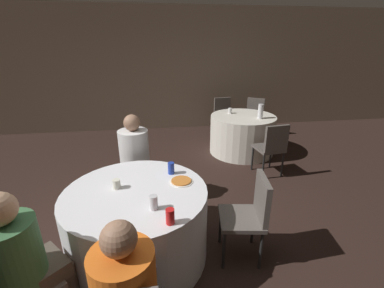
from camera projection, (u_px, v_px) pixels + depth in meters
ground_plane at (137, 247)px, 2.67m from camera, size 16.00×16.00×0.00m
wall_back at (142, 71)px, 5.96m from camera, size 16.00×0.06×2.80m
table_near at (138, 224)px, 2.46m from camera, size 1.32×1.32×0.72m
table_far at (242, 134)px, 4.91m from camera, size 1.21×1.21×0.72m
chair_near_east at (251, 210)px, 2.39m from camera, size 0.46×0.46×0.86m
chair_near_north at (135, 162)px, 3.37m from camera, size 0.43×0.43×0.86m
chair_far_northeast at (254, 114)px, 5.71m from camera, size 0.55×0.55×0.86m
chair_far_north at (223, 113)px, 5.77m from camera, size 0.44×0.44×0.86m
chair_far_south at (272, 145)px, 3.95m from camera, size 0.45×0.45×0.86m
person_green_jacket at (29, 264)px, 1.71m from camera, size 0.48×0.47×1.17m
person_white_shirt at (135, 161)px, 3.20m from camera, size 0.38×0.52×1.19m
pizza_plate_near at (181, 181)px, 2.48m from camera, size 0.23×0.23×0.02m
soda_can_silver at (154, 202)px, 2.05m from camera, size 0.07×0.07×0.12m
soda_can_blue at (171, 168)px, 2.62m from camera, size 0.07×0.07×0.12m
soda_can_red at (170, 216)px, 1.88m from camera, size 0.07×0.07×0.12m
cup_near at (117, 184)px, 2.36m from camera, size 0.07×0.07×0.09m
bottle_far at (261, 111)px, 4.57m from camera, size 0.09×0.09×0.26m
cup_far at (230, 111)px, 4.94m from camera, size 0.07×0.07×0.10m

